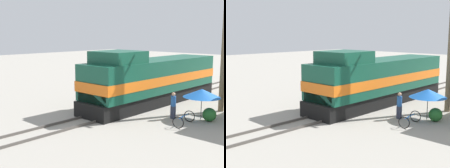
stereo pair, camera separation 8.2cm
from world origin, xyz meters
TOP-DOWN VIEW (x-y plane):
  - ground_plane at (0.00, 0.00)m, footprint 120.00×120.00m
  - rail_near at (-0.72, 0.00)m, footprint 0.08×34.27m
  - rail_far at (0.72, 0.00)m, footprint 0.08×34.27m
  - locomotive at (0.00, 2.32)m, footprint 3.22×14.36m
  - vendor_umbrella at (5.21, 0.79)m, footprint 2.42×2.42m
  - shrub_cluster at (5.78, 0.83)m, footprint 0.88×0.88m
  - person_bystander at (3.77, -0.29)m, footprint 0.34×0.34m
  - bicycle at (5.04, -1.03)m, footprint 0.97×1.88m

SIDE VIEW (x-z plane):
  - ground_plane at x=0.00m, z-range 0.00..0.00m
  - rail_near at x=-0.72m, z-range 0.00..0.15m
  - rail_far at x=0.72m, z-range 0.00..0.15m
  - bicycle at x=5.04m, z-range 0.01..0.74m
  - shrub_cluster at x=5.78m, z-range 0.00..0.88m
  - person_bystander at x=3.77m, z-range 0.08..1.87m
  - vendor_umbrella at x=5.21m, z-range 0.75..2.80m
  - locomotive at x=0.00m, z-range -0.28..4.11m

